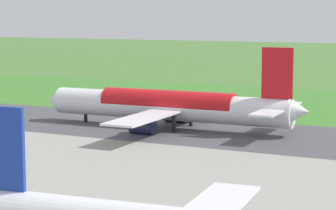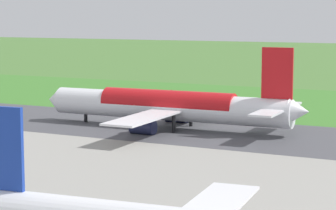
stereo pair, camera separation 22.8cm
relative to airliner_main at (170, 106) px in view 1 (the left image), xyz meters
The scene contains 6 objects.
ground_plane 14.94m from the airliner_main, ahead, with size 800.00×800.00×0.00m, color #477233.
runway_asphalt 14.93m from the airliner_main, ahead, with size 600.00×29.83×0.06m, color #47474C.
grass_verge_foreground 41.43m from the airliner_main, 69.70° to the right, with size 600.00×80.00×0.04m, color #3C782B.
airliner_main is the anchor object (origin of this frame).
no_stopping_sign 40.82m from the airliner_main, 64.16° to the right, with size 0.60×0.10×2.89m.
traffic_cone_orange 44.97m from the airliner_main, 55.95° to the right, with size 0.40×0.40×0.55m, color orange.
Camera 1 is at (-71.25, 115.71, 21.56)m, focal length 73.74 mm.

